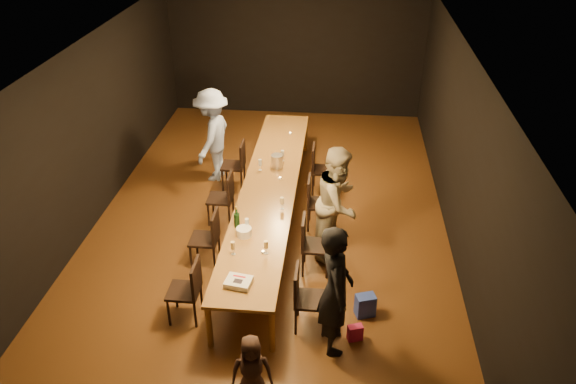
# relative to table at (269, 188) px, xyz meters

# --- Properties ---
(ground) EXTENTS (10.00, 10.00, 0.00)m
(ground) POSITION_rel_table_xyz_m (0.00, 0.00, -0.70)
(ground) COLOR #412610
(ground) RESTS_ON ground
(room_shell) EXTENTS (6.04, 10.04, 3.02)m
(room_shell) POSITION_rel_table_xyz_m (0.00, 0.00, 1.38)
(room_shell) COLOR black
(room_shell) RESTS_ON ground
(table) EXTENTS (0.90, 6.00, 0.75)m
(table) POSITION_rel_table_xyz_m (0.00, 0.00, 0.00)
(table) COLOR brown
(table) RESTS_ON ground
(chair_right_0) EXTENTS (0.42, 0.42, 0.93)m
(chair_right_0) POSITION_rel_table_xyz_m (0.85, -2.40, -0.24)
(chair_right_0) COLOR black
(chair_right_0) RESTS_ON ground
(chair_right_1) EXTENTS (0.42, 0.42, 0.93)m
(chair_right_1) POSITION_rel_table_xyz_m (0.85, -1.20, -0.24)
(chair_right_1) COLOR black
(chair_right_1) RESTS_ON ground
(chair_right_2) EXTENTS (0.42, 0.42, 0.93)m
(chair_right_2) POSITION_rel_table_xyz_m (0.85, 0.00, -0.24)
(chair_right_2) COLOR black
(chair_right_2) RESTS_ON ground
(chair_right_3) EXTENTS (0.42, 0.42, 0.93)m
(chair_right_3) POSITION_rel_table_xyz_m (0.85, 1.20, -0.24)
(chair_right_3) COLOR black
(chair_right_3) RESTS_ON ground
(chair_left_0) EXTENTS (0.42, 0.42, 0.93)m
(chair_left_0) POSITION_rel_table_xyz_m (-0.85, -2.40, -0.24)
(chair_left_0) COLOR black
(chair_left_0) RESTS_ON ground
(chair_left_1) EXTENTS (0.42, 0.42, 0.93)m
(chair_left_1) POSITION_rel_table_xyz_m (-0.85, -1.20, -0.24)
(chair_left_1) COLOR black
(chair_left_1) RESTS_ON ground
(chair_left_2) EXTENTS (0.42, 0.42, 0.93)m
(chair_left_2) POSITION_rel_table_xyz_m (-0.85, 0.00, -0.24)
(chair_left_2) COLOR black
(chair_left_2) RESTS_ON ground
(chair_left_3) EXTENTS (0.42, 0.42, 0.93)m
(chair_left_3) POSITION_rel_table_xyz_m (-0.85, 1.20, -0.24)
(chair_left_3) COLOR black
(chair_left_3) RESTS_ON ground
(woman_birthday) EXTENTS (0.53, 0.72, 1.81)m
(woman_birthday) POSITION_rel_table_xyz_m (1.16, -2.71, 0.20)
(woman_birthday) COLOR black
(woman_birthday) RESTS_ON ground
(woman_tan) EXTENTS (0.98, 1.09, 1.84)m
(woman_tan) POSITION_rel_table_xyz_m (1.15, -0.70, 0.22)
(woman_tan) COLOR #B8AB8A
(woman_tan) RESTS_ON ground
(man_blue) EXTENTS (0.85, 1.27, 1.82)m
(man_blue) POSITION_rel_table_xyz_m (-1.28, 1.52, 0.21)
(man_blue) COLOR #9AB1EE
(man_blue) RESTS_ON ground
(child) EXTENTS (0.53, 0.40, 0.98)m
(child) POSITION_rel_table_xyz_m (0.27, -3.69, -0.21)
(child) COLOR #3E2923
(child) RESTS_ON ground
(gift_bag_red) EXTENTS (0.22, 0.16, 0.23)m
(gift_bag_red) POSITION_rel_table_xyz_m (1.45, -2.60, -0.59)
(gift_bag_red) COLOR #C81E5D
(gift_bag_red) RESTS_ON ground
(gift_bag_blue) EXTENTS (0.30, 0.25, 0.33)m
(gift_bag_blue) POSITION_rel_table_xyz_m (1.58, -2.11, -0.54)
(gift_bag_blue) COLOR #2942B4
(gift_bag_blue) RESTS_ON ground
(birthday_cake) EXTENTS (0.36, 0.31, 0.08)m
(birthday_cake) POSITION_rel_table_xyz_m (-0.07, -2.54, 0.09)
(birthday_cake) COLOR white
(birthday_cake) RESTS_ON table
(plate_stack) EXTENTS (0.23, 0.23, 0.13)m
(plate_stack) POSITION_rel_table_xyz_m (-0.18, -1.46, 0.11)
(plate_stack) COLOR white
(plate_stack) RESTS_ON table
(champagne_bottle) EXTENTS (0.10, 0.10, 0.36)m
(champagne_bottle) POSITION_rel_table_xyz_m (-0.32, -1.25, 0.23)
(champagne_bottle) COLOR black
(champagne_bottle) RESTS_ON table
(ice_bucket) EXTENTS (0.26, 0.26, 0.23)m
(ice_bucket) POSITION_rel_table_xyz_m (0.05, 0.68, 0.16)
(ice_bucket) COLOR silver
(ice_bucket) RESTS_ON table
(wineglass_0) EXTENTS (0.06, 0.06, 0.21)m
(wineglass_0) POSITION_rel_table_xyz_m (-0.25, -1.92, 0.15)
(wineglass_0) COLOR beige
(wineglass_0) RESTS_ON table
(wineglass_1) EXTENTS (0.06, 0.06, 0.21)m
(wineglass_1) POSITION_rel_table_xyz_m (0.19, -1.86, 0.15)
(wineglass_1) COLOR beige
(wineglass_1) RESTS_ON table
(wineglass_2) EXTENTS (0.06, 0.06, 0.21)m
(wineglass_2) POSITION_rel_table_xyz_m (-0.15, -1.34, 0.15)
(wineglass_2) COLOR silver
(wineglass_2) RESTS_ON table
(wineglass_3) EXTENTS (0.06, 0.06, 0.21)m
(wineglass_3) POSITION_rel_table_xyz_m (0.29, -0.70, 0.15)
(wineglass_3) COLOR beige
(wineglass_3) RESTS_ON table
(wineglass_4) EXTENTS (0.06, 0.06, 0.21)m
(wineglass_4) POSITION_rel_table_xyz_m (-0.23, 0.53, 0.15)
(wineglass_4) COLOR silver
(wineglass_4) RESTS_ON table
(wineglass_5) EXTENTS (0.06, 0.06, 0.21)m
(wineglass_5) POSITION_rel_table_xyz_m (0.12, 0.92, 0.15)
(wineglass_5) COLOR silver
(wineglass_5) RESTS_ON table
(tealight_near) EXTENTS (0.05, 0.05, 0.03)m
(tealight_near) POSITION_rel_table_xyz_m (0.15, -1.85, 0.06)
(tealight_near) COLOR #B2B7B2
(tealight_near) RESTS_ON table
(tealight_mid) EXTENTS (0.05, 0.05, 0.03)m
(tealight_mid) POSITION_rel_table_xyz_m (0.15, 0.25, 0.06)
(tealight_mid) COLOR #B2B7B2
(tealight_mid) RESTS_ON table
(tealight_far) EXTENTS (0.05, 0.05, 0.03)m
(tealight_far) POSITION_rel_table_xyz_m (0.15, 2.07, 0.06)
(tealight_far) COLOR #B2B7B2
(tealight_far) RESTS_ON table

